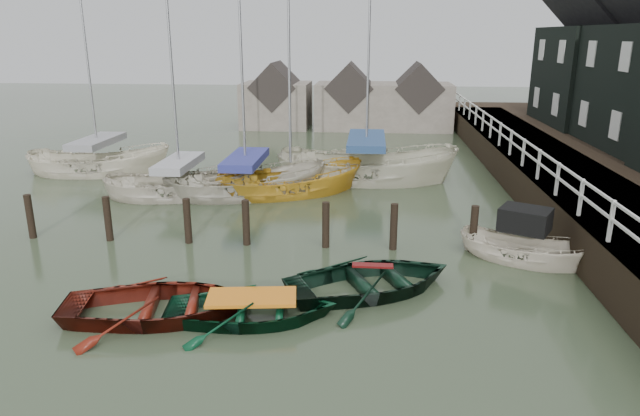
# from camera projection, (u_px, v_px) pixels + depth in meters

# --- Properties ---
(ground) EXTENTS (120.00, 120.00, 0.00)m
(ground) POSITION_uv_depth(u_px,v_px,m) (269.00, 288.00, 14.31)
(ground) COLOR #2E3A25
(ground) RESTS_ON ground
(pier) EXTENTS (3.04, 32.00, 2.70)m
(pier) POSITION_uv_depth(u_px,v_px,m) (545.00, 175.00, 22.83)
(pier) COLOR black
(pier) RESTS_ON ground
(mooring_pilings) EXTENTS (13.72, 0.22, 1.80)m
(mooring_pilings) POSITION_uv_depth(u_px,v_px,m) (249.00, 229.00, 17.12)
(mooring_pilings) COLOR black
(mooring_pilings) RESTS_ON ground
(far_sheds) EXTENTS (14.00, 4.08, 4.39)m
(far_sheds) POSITION_uv_depth(u_px,v_px,m) (347.00, 100.00, 38.48)
(far_sheds) COLOR #665B51
(far_sheds) RESTS_ON ground
(rowboat_red) EXTENTS (4.81, 3.82, 0.89)m
(rowboat_red) POSITION_uv_depth(u_px,v_px,m) (162.00, 316.00, 12.86)
(rowboat_red) COLOR #59160C
(rowboat_red) RESTS_ON ground
(rowboat_green) EXTENTS (4.09, 3.16, 0.78)m
(rowboat_green) POSITION_uv_depth(u_px,v_px,m) (253.00, 319.00, 12.74)
(rowboat_green) COLOR #08301B
(rowboat_green) RESTS_ON ground
(rowboat_dkgreen) EXTENTS (5.18, 4.59, 0.89)m
(rowboat_dkgreen) POSITION_uv_depth(u_px,v_px,m) (372.00, 291.00, 14.12)
(rowboat_dkgreen) COLOR black
(rowboat_dkgreen) RESTS_ON ground
(motorboat) EXTENTS (3.89, 2.95, 2.20)m
(motorboat) POSITION_uv_depth(u_px,v_px,m) (523.00, 257.00, 15.98)
(motorboat) COLOR beige
(motorboat) RESTS_ON ground
(sailboat_a) EXTENTS (6.12, 3.38, 11.62)m
(sailboat_a) POSITION_uv_depth(u_px,v_px,m) (181.00, 195.00, 22.35)
(sailboat_a) COLOR beige
(sailboat_a) RESTS_ON ground
(sailboat_b) EXTENTS (6.76, 4.10, 10.73)m
(sailboat_b) POSITION_uv_depth(u_px,v_px,m) (247.00, 194.00, 22.48)
(sailboat_b) COLOR #B9B39E
(sailboat_b) RESTS_ON ground
(sailboat_c) EXTENTS (6.42, 4.53, 10.31)m
(sailboat_c) POSITION_uv_depth(u_px,v_px,m) (291.00, 193.00, 22.80)
(sailboat_c) COLOR gold
(sailboat_c) RESTS_ON ground
(sailboat_d) EXTENTS (7.89, 3.25, 11.84)m
(sailboat_d) POSITION_uv_depth(u_px,v_px,m) (366.00, 179.00, 24.83)
(sailboat_d) COLOR beige
(sailboat_d) RESTS_ON ground
(sailboat_e) EXTENTS (6.71, 3.22, 9.78)m
(sailboat_e) POSITION_uv_depth(u_px,v_px,m) (100.00, 172.00, 26.10)
(sailboat_e) COLOR beige
(sailboat_e) RESTS_ON ground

